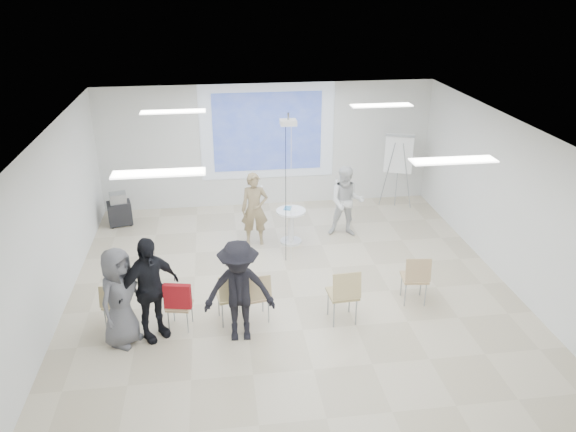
{
  "coord_description": "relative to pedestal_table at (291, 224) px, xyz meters",
  "views": [
    {
      "loc": [
        -1.25,
        -8.54,
        5.37
      ],
      "look_at": [
        0.0,
        0.8,
        1.25
      ],
      "focal_mm": 35.0,
      "sensor_mm": 36.0,
      "label": 1
    }
  ],
  "objects": [
    {
      "name": "floor",
      "position": [
        -0.25,
        -2.22,
        -0.48
      ],
      "size": [
        8.0,
        9.0,
        0.1
      ],
      "primitive_type": "cube",
      "color": "beige",
      "rests_on": "ground"
    },
    {
      "name": "ceiling",
      "position": [
        -0.25,
        -2.22,
        2.62
      ],
      "size": [
        8.0,
        9.0,
        0.1
      ],
      "primitive_type": "cube",
      "color": "white",
      "rests_on": "wall_back"
    },
    {
      "name": "wall_back",
      "position": [
        -0.25,
        2.33,
        1.07
      ],
      "size": [
        8.0,
        0.1,
        3.0
      ],
      "primitive_type": "cube",
      "color": "silver",
      "rests_on": "floor"
    },
    {
      "name": "wall_left",
      "position": [
        -4.3,
        -2.22,
        1.07
      ],
      "size": [
        0.1,
        9.0,
        3.0
      ],
      "primitive_type": "cube",
      "color": "silver",
      "rests_on": "floor"
    },
    {
      "name": "wall_right",
      "position": [
        3.8,
        -2.22,
        1.07
      ],
      "size": [
        0.1,
        9.0,
        3.0
      ],
      "primitive_type": "cube",
      "color": "silver",
      "rests_on": "floor"
    },
    {
      "name": "projection_halo",
      "position": [
        -0.25,
        2.26,
        1.42
      ],
      "size": [
        3.2,
        0.01,
        2.3
      ],
      "primitive_type": "cube",
      "color": "silver",
      "rests_on": "wall_back"
    },
    {
      "name": "projection_image",
      "position": [
        -0.25,
        2.25,
        1.42
      ],
      "size": [
        2.6,
        0.01,
        1.9
      ],
      "primitive_type": "cube",
      "color": "#3049A6",
      "rests_on": "wall_back"
    },
    {
      "name": "pedestal_table",
      "position": [
        0.0,
        0.0,
        0.0
      ],
      "size": [
        0.79,
        0.79,
        0.78
      ],
      "rotation": [
        0.0,
        0.0,
        -0.33
      ],
      "color": "silver",
      "rests_on": "floor"
    },
    {
      "name": "player_left",
      "position": [
        -0.76,
        0.09,
        0.46
      ],
      "size": [
        0.67,
        0.47,
        1.78
      ],
      "primitive_type": "imported",
      "rotation": [
        0.0,
        0.0,
        -0.04
      ],
      "color": "#927D59",
      "rests_on": "floor"
    },
    {
      "name": "player_right",
      "position": [
        1.25,
        0.22,
        0.44
      ],
      "size": [
        0.97,
        0.84,
        1.75
      ],
      "primitive_type": "imported",
      "rotation": [
        0.0,
        0.0,
        -0.22
      ],
      "color": "white",
      "rests_on": "floor"
    },
    {
      "name": "controller_left",
      "position": [
        -0.58,
        0.34,
        0.74
      ],
      "size": [
        0.05,
        0.12,
        0.04
      ],
      "primitive_type": "cube",
      "rotation": [
        0.0,
        0.0,
        -0.04
      ],
      "color": "silver",
      "rests_on": "player_left"
    },
    {
      "name": "controller_right",
      "position": [
        1.07,
        0.47,
        0.75
      ],
      "size": [
        0.07,
        0.14,
        0.04
      ],
      "primitive_type": "cube",
      "rotation": [
        0.0,
        0.0,
        -0.22
      ],
      "color": "white",
      "rests_on": "player_right"
    },
    {
      "name": "chair_far_left",
      "position": [
        -3.25,
        -2.74,
        0.05
      ],
      "size": [
        0.46,
        0.48,
        0.82
      ],
      "rotation": [
        0.0,
        0.0,
        -0.23
      ],
      "color": "tan",
      "rests_on": "floor"
    },
    {
      "name": "chair_left_mid",
      "position": [
        -2.23,
        -2.94,
        0.05
      ],
      "size": [
        0.46,
        0.48,
        0.82
      ],
      "rotation": [
        0.0,
        0.0,
        -0.21
      ],
      "color": "tan",
      "rests_on": "floor"
    },
    {
      "name": "chair_left_inner",
      "position": [
        -1.38,
        -2.86,
        0.13
      ],
      "size": [
        0.51,
        0.54,
        0.95
      ],
      "rotation": [
        0.0,
        0.0,
        0.16
      ],
      "color": "tan",
      "rests_on": "floor"
    },
    {
      "name": "chair_center",
      "position": [
        -0.97,
        -2.87,
        0.1
      ],
      "size": [
        0.5,
        0.52,
        0.9
      ],
      "rotation": [
        0.0,
        0.0,
        0.19
      ],
      "color": "tan",
      "rests_on": "floor"
    },
    {
      "name": "chair_right_inner",
      "position": [
        0.44,
        -3.1,
        0.16
      ],
      "size": [
        0.49,
        0.53,
        1.0
      ],
      "rotation": [
        0.0,
        0.0,
        0.06
      ],
      "color": "tan",
      "rests_on": "floor"
    },
    {
      "name": "chair_right_far",
      "position": [
        1.81,
        -2.68,
        0.12
      ],
      "size": [
        0.49,
        0.52,
        0.93
      ],
      "rotation": [
        0.0,
        0.0,
        -0.12
      ],
      "color": "tan",
      "rests_on": "floor"
    },
    {
      "name": "red_jacket",
      "position": [
        -2.22,
        -3.09,
        0.29
      ],
      "size": [
        0.44,
        0.18,
        0.41
      ],
      "primitive_type": "cube",
      "rotation": [
        0.0,
        0.0,
        -0.21
      ],
      "color": "maroon",
      "rests_on": "chair_left_mid"
    },
    {
      "name": "laptop",
      "position": [
        -1.39,
        -2.75,
        0.08
      ],
      "size": [
        0.38,
        0.3,
        0.03
      ],
      "primitive_type": "imported",
      "rotation": [
        0.0,
        0.0,
        3.3
      ],
      "color": "black",
      "rests_on": "chair_left_inner"
    },
    {
      "name": "audience_left",
      "position": [
        -2.64,
        -3.07,
        0.57
      ],
      "size": [
        1.35,
        1.23,
        1.99
      ],
      "primitive_type": "imported",
      "rotation": [
        0.0,
        0.0,
        0.61
      ],
      "color": "black",
      "rests_on": "floor"
    },
    {
      "name": "audience_mid",
      "position": [
        -1.26,
        -3.28,
        0.53
      ],
      "size": [
        1.27,
        0.73,
        1.92
      ],
      "primitive_type": "imported",
      "rotation": [
        0.0,
        0.0,
        -0.04
      ],
      "color": "black",
      "rests_on": "floor"
    },
    {
      "name": "audience_outer",
      "position": [
        -3.08,
        -3.15,
        0.48
      ],
      "size": [
        0.97,
        1.06,
        1.82
      ],
      "primitive_type": "imported",
      "rotation": [
        0.0,
        0.0,
        1.01
      ],
      "color": "slate",
      "rests_on": "floor"
    },
    {
      "name": "flipchart_easel",
      "position": [
        2.83,
        1.65,
        0.92
      ],
      "size": [
        0.74,
        0.59,
        1.83
      ],
      "rotation": [
        0.0,
        0.0,
        -0.37
      ],
      "color": "gray",
      "rests_on": "floor"
    },
    {
      "name": "av_cart",
      "position": [
        -3.76,
        1.45,
        -0.08
      ],
      "size": [
        0.59,
        0.52,
        0.77
      ],
      "rotation": [
        0.0,
        0.0,
        0.23
      ],
      "color": "black",
      "rests_on": "floor"
    },
    {
      "name": "ceiling_projector",
      "position": [
        -0.16,
        -0.73,
        2.26
      ],
      "size": [
        0.3,
        0.25,
        3.0
      ],
      "color": "white",
      "rests_on": "ceiling"
    },
    {
      "name": "fluor_panel_nw",
      "position": [
        -2.25,
        -0.22,
        2.54
      ],
      "size": [
        1.2,
        0.3,
        0.02
      ],
      "primitive_type": "cube",
      "color": "white",
      "rests_on": "ceiling"
    },
    {
      "name": "fluor_panel_ne",
      "position": [
        1.75,
        -0.22,
        2.54
      ],
      "size": [
        1.2,
        0.3,
        0.02
      ],
      "primitive_type": "cube",
      "color": "white",
      "rests_on": "ceiling"
    },
    {
      "name": "fluor_panel_sw",
      "position": [
        -2.25,
        -3.72,
        2.54
      ],
      "size": [
        1.2,
        0.3,
        0.02
      ],
      "primitive_type": "cube",
      "color": "white",
      "rests_on": "ceiling"
    },
    {
      "name": "fluor_panel_se",
      "position": [
        1.75,
        -3.72,
        2.54
      ],
      "size": [
        1.2,
        0.3,
        0.02
      ],
      "primitive_type": "cube",
      "color": "white",
      "rests_on": "ceiling"
    }
  ]
}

